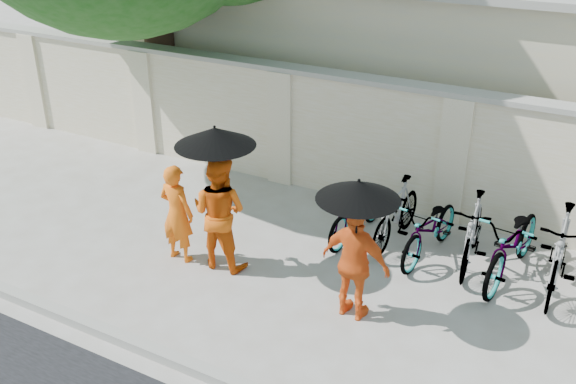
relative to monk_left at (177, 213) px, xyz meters
The scene contains 15 objects.
ground 1.23m from the monk_left, ahead, with size 80.00×80.00×0.00m, color #AAA9A5.
kerb 2.18m from the monk_left, 61.50° to the right, with size 40.00×0.16×0.12m, color gray.
compound_wall 3.67m from the monk_left, 57.06° to the left, with size 20.00×0.30×2.00m, color silver.
building_behind 7.55m from the monk_left, 66.48° to the left, with size 14.00×6.00×3.20m, color #B7B29E.
monk_left is the anchor object (origin of this frame).
monk_center 0.63m from the monk_left, 14.36° to the left, with size 0.79×0.62×1.63m, color #D8530C.
parasol_center 1.39m from the monk_left, ahead, with size 1.05×1.05×1.14m.
monk_right 2.69m from the monk_left, ahead, with size 0.88×0.37×1.51m, color #E45A19.
parasol_right 2.90m from the monk_left, ahead, with size 0.96×0.96×1.01m.
bike_0 2.66m from the monk_left, 42.53° to the left, with size 0.58×1.66×0.87m, color gray.
bike_1 3.15m from the monk_left, 36.98° to the left, with size 0.46×1.62×0.97m, color gray.
bike_2 3.55m from the monk_left, 29.70° to the left, with size 0.59×1.68×0.88m, color gray.
bike_3 4.08m from the monk_left, 26.68° to the left, with size 0.47×1.67×1.00m, color gray.
bike_4 4.56m from the monk_left, 22.68° to the left, with size 0.68×1.94×1.02m, color gray.
bike_5 5.08m from the monk_left, 20.22° to the left, with size 0.52×1.84×1.10m, color gray.
Camera 1 is at (4.11, -5.98, 4.84)m, focal length 40.00 mm.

